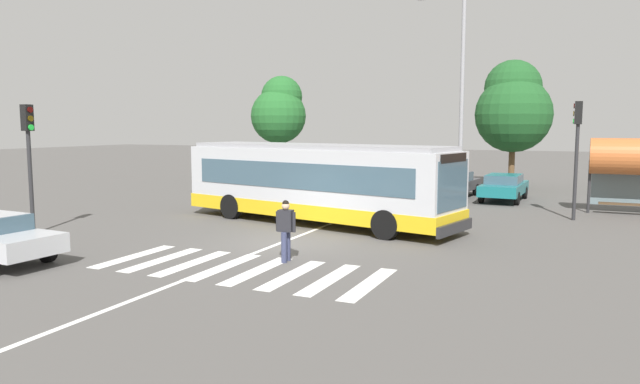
{
  "coord_description": "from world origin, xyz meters",
  "views": [
    {
      "loc": [
        8.51,
        -16.23,
        3.72
      ],
      "look_at": [
        -0.31,
        3.36,
        1.3
      ],
      "focal_mm": 32.52,
      "sensor_mm": 36.0,
      "label": 1
    }
  ],
  "objects_px": {
    "traffic_light_near_corner": "(29,147)",
    "background_tree_right": "(513,107)",
    "parked_car_white": "(404,182)",
    "twin_arm_street_lamp": "(462,75)",
    "parked_car_silver": "(276,176)",
    "background_tree_left": "(279,110)",
    "traffic_light_far_corner": "(577,141)",
    "city_transit_bus": "(315,183)",
    "parked_car_charcoal": "(453,183)",
    "parked_car_red": "(358,179)",
    "parked_car_teal": "(504,186)",
    "pedestrian_crossing_street": "(286,227)",
    "parked_car_blue": "(313,178)"
  },
  "relations": [
    {
      "from": "parked_car_red",
      "to": "parked_car_white",
      "type": "relative_size",
      "value": 0.99
    },
    {
      "from": "traffic_light_near_corner",
      "to": "background_tree_right",
      "type": "bearing_deg",
      "value": 58.88
    },
    {
      "from": "parked_car_blue",
      "to": "twin_arm_street_lamp",
      "type": "bearing_deg",
      "value": -16.83
    },
    {
      "from": "parked_car_white",
      "to": "traffic_light_near_corner",
      "type": "distance_m",
      "value": 18.53
    },
    {
      "from": "twin_arm_street_lamp",
      "to": "background_tree_left",
      "type": "distance_m",
      "value": 14.9
    },
    {
      "from": "city_transit_bus",
      "to": "pedestrian_crossing_street",
      "type": "height_order",
      "value": "city_transit_bus"
    },
    {
      "from": "traffic_light_far_corner",
      "to": "twin_arm_street_lamp",
      "type": "relative_size",
      "value": 0.47
    },
    {
      "from": "parked_car_silver",
      "to": "city_transit_bus",
      "type": "bearing_deg",
      "value": -54.79
    },
    {
      "from": "parked_car_silver",
      "to": "background_tree_left",
      "type": "xyz_separation_m",
      "value": [
        -1.75,
        3.72,
        4.04
      ]
    },
    {
      "from": "city_transit_bus",
      "to": "twin_arm_street_lamp",
      "type": "xyz_separation_m",
      "value": [
        4.05,
        7.7,
        4.53
      ]
    },
    {
      "from": "parked_car_red",
      "to": "background_tree_right",
      "type": "height_order",
      "value": "background_tree_right"
    },
    {
      "from": "parked_car_charcoal",
      "to": "traffic_light_far_corner",
      "type": "relative_size",
      "value": 0.98
    },
    {
      "from": "parked_car_blue",
      "to": "background_tree_left",
      "type": "height_order",
      "value": "background_tree_left"
    },
    {
      "from": "parked_car_white",
      "to": "parked_car_charcoal",
      "type": "height_order",
      "value": "same"
    },
    {
      "from": "parked_car_white",
      "to": "background_tree_left",
      "type": "relative_size",
      "value": 0.65
    },
    {
      "from": "background_tree_right",
      "to": "parked_car_blue",
      "type": "bearing_deg",
      "value": -150.03
    },
    {
      "from": "traffic_light_far_corner",
      "to": "background_tree_right",
      "type": "distance_m",
      "value": 12.14
    },
    {
      "from": "city_transit_bus",
      "to": "parked_car_charcoal",
      "type": "relative_size",
      "value": 2.55
    },
    {
      "from": "parked_car_blue",
      "to": "traffic_light_near_corner",
      "type": "relative_size",
      "value": 1.02
    },
    {
      "from": "parked_car_teal",
      "to": "background_tree_left",
      "type": "distance_m",
      "value": 16.14
    },
    {
      "from": "parked_car_silver",
      "to": "parked_car_white",
      "type": "bearing_deg",
      "value": -3.13
    },
    {
      "from": "parked_car_red",
      "to": "twin_arm_street_lamp",
      "type": "height_order",
      "value": "twin_arm_street_lamp"
    },
    {
      "from": "parked_car_teal",
      "to": "traffic_light_near_corner",
      "type": "bearing_deg",
      "value": -130.7
    },
    {
      "from": "parked_car_silver",
      "to": "traffic_light_near_corner",
      "type": "distance_m",
      "value": 16.81
    },
    {
      "from": "parked_car_silver",
      "to": "background_tree_right",
      "type": "distance_m",
      "value": 14.78
    },
    {
      "from": "parked_car_silver",
      "to": "background_tree_right",
      "type": "xyz_separation_m",
      "value": [
        12.94,
        5.8,
        4.14
      ]
    },
    {
      "from": "parked_car_red",
      "to": "parked_car_white",
      "type": "xyz_separation_m",
      "value": [
        2.84,
        -0.54,
        0.0
      ]
    },
    {
      "from": "parked_car_red",
      "to": "parked_car_silver",
      "type": "bearing_deg",
      "value": -178.93
    },
    {
      "from": "parked_car_silver",
      "to": "parked_car_teal",
      "type": "relative_size",
      "value": 1.0
    },
    {
      "from": "parked_car_red",
      "to": "traffic_light_far_corner",
      "type": "bearing_deg",
      "value": -26.84
    },
    {
      "from": "pedestrian_crossing_street",
      "to": "parked_car_red",
      "type": "xyz_separation_m",
      "value": [
        -4.17,
        16.87,
        -0.2
      ]
    },
    {
      "from": "twin_arm_street_lamp",
      "to": "background_tree_left",
      "type": "relative_size",
      "value": 1.42
    },
    {
      "from": "twin_arm_street_lamp",
      "to": "parked_car_charcoal",
      "type": "bearing_deg",
      "value": 106.76
    },
    {
      "from": "parked_car_silver",
      "to": "traffic_light_near_corner",
      "type": "relative_size",
      "value": 1.02
    },
    {
      "from": "pedestrian_crossing_street",
      "to": "background_tree_right",
      "type": "xyz_separation_m",
      "value": [
        3.53,
        22.57,
        3.94
      ]
    },
    {
      "from": "parked_car_white",
      "to": "twin_arm_street_lamp",
      "type": "distance_m",
      "value": 6.82
    },
    {
      "from": "city_transit_bus",
      "to": "parked_car_teal",
      "type": "xyz_separation_m",
      "value": [
        5.82,
        10.11,
        -0.82
      ]
    },
    {
      "from": "pedestrian_crossing_street",
      "to": "parked_car_charcoal",
      "type": "bearing_deg",
      "value": 85.75
    },
    {
      "from": "pedestrian_crossing_street",
      "to": "traffic_light_far_corner",
      "type": "distance_m",
      "value": 13.42
    },
    {
      "from": "pedestrian_crossing_street",
      "to": "parked_car_silver",
      "type": "distance_m",
      "value": 19.24
    },
    {
      "from": "pedestrian_crossing_street",
      "to": "parked_car_silver",
      "type": "height_order",
      "value": "pedestrian_crossing_street"
    },
    {
      "from": "parked_car_charcoal",
      "to": "traffic_light_far_corner",
      "type": "distance_m",
      "value": 8.51
    },
    {
      "from": "pedestrian_crossing_street",
      "to": "background_tree_left",
      "type": "xyz_separation_m",
      "value": [
        -11.17,
        20.5,
        3.84
      ]
    },
    {
      "from": "parked_car_silver",
      "to": "parked_car_charcoal",
      "type": "height_order",
      "value": "same"
    },
    {
      "from": "background_tree_left",
      "to": "traffic_light_far_corner",
      "type": "bearing_deg",
      "value": -27.05
    },
    {
      "from": "city_transit_bus",
      "to": "parked_car_silver",
      "type": "bearing_deg",
      "value": 125.21
    },
    {
      "from": "parked_car_charcoal",
      "to": "background_tree_left",
      "type": "distance_m",
      "value": 13.59
    },
    {
      "from": "parked_car_silver",
      "to": "parked_car_charcoal",
      "type": "bearing_deg",
      "value": -0.16
    },
    {
      "from": "background_tree_left",
      "to": "twin_arm_street_lamp",
      "type": "bearing_deg",
      "value": -26.5
    },
    {
      "from": "parked_car_blue",
      "to": "parked_car_silver",
      "type": "bearing_deg",
      "value": 175.79
    }
  ]
}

